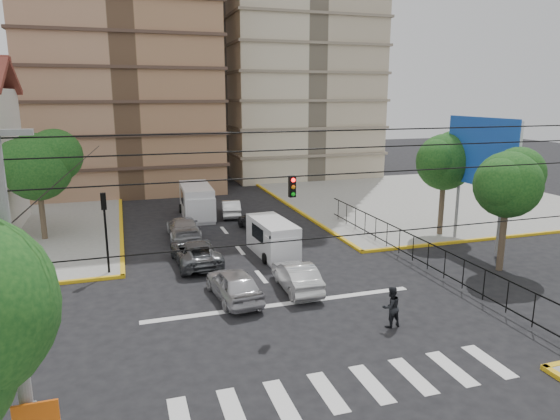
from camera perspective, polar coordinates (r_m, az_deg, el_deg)
name	(u,v)px	position (r m, az deg, el deg)	size (l,w,h in m)	color
ground	(291,315)	(22.69, 1.31, -11.87)	(160.00, 160.00, 0.00)	black
sidewalk_ne	(424,199)	(48.60, 16.10, 1.22)	(26.00, 26.00, 0.15)	gray
crosswalk_stripes	(350,388)	(17.81, 7.99, -19.48)	(12.00, 2.40, 0.01)	silver
stop_line	(283,304)	(23.73, 0.35, -10.70)	(13.00, 0.40, 0.01)	silver
park_fence	(412,263)	(30.22, 14.87, -5.88)	(0.10, 22.50, 1.66)	black
billboard	(482,154)	(33.32, 22.06, 5.93)	(0.36, 6.20, 8.10)	slate
tree_park_a	(509,181)	(29.58, 24.72, 2.98)	(4.41, 3.60, 6.83)	#473828
tree_park_c	(446,159)	(35.53, 18.43, 5.52)	(4.65, 3.80, 7.25)	#473828
tree_tudor	(39,164)	(36.11, -25.88, 4.80)	(5.39, 4.40, 7.43)	#473828
traffic_light_nw	(105,219)	(28.03, -19.38, -1.02)	(0.28, 0.22, 4.40)	black
traffic_light_hanging	(310,193)	(19.04, 3.40, 1.96)	(18.00, 9.12, 0.92)	black
utility_pole_sw	(18,336)	(11.71, -27.78, -12.60)	(1.40, 0.28, 9.00)	slate
van_right_lane	(274,239)	(30.17, -0.72, -3.38)	(2.16, 4.88, 2.15)	silver
van_left_lane	(197,203)	(40.04, -9.46, 0.84)	(2.46, 5.79, 2.57)	silver
car_silver_front_left	(234,284)	(24.09, -5.30, -8.41)	(1.82, 4.52, 1.54)	#B9B8BD
car_white_front_right	(297,276)	(25.15, 1.91, -7.57)	(1.50, 4.31, 1.42)	silver
car_grey_mid_left	(195,252)	(29.24, -9.64, -4.77)	(2.38, 5.17, 1.44)	#575A5E
car_silver_rear_left	(184,228)	(34.61, -10.97, -2.00)	(2.07, 5.08, 1.48)	#AEAFB3
car_darkgrey_mid_right	(257,221)	(35.92, -2.60, -1.26)	(1.69, 4.21, 1.43)	#29292C
car_white_rear_right	(231,208)	(40.47, -5.64, 0.23)	(1.40, 4.02, 1.32)	white
pedestrian_crosswalk	(391,307)	(21.78, 12.57, -10.75)	(0.86, 0.67, 1.77)	black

